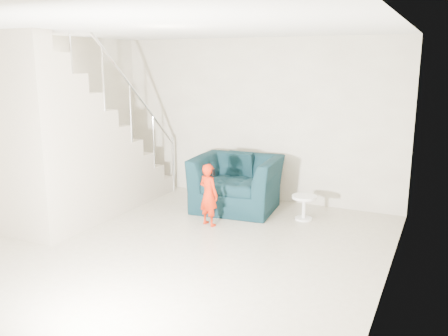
{
  "coord_description": "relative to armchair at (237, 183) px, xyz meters",
  "views": [
    {
      "loc": [
        2.97,
        -4.67,
        2.32
      ],
      "look_at": [
        0.15,
        1.2,
        0.85
      ],
      "focal_mm": 38.0,
      "sensor_mm": 36.0,
      "label": 1
    }
  ],
  "objects": [
    {
      "name": "back_wall",
      "position": [
        0.01,
        0.75,
        0.93
      ],
      "size": [
        5.0,
        0.0,
        5.0
      ],
      "primitive_type": "plane",
      "rotation": [
        1.57,
        0.0,
        0.0
      ],
      "color": "#A09583",
      "rests_on": "floor"
    },
    {
      "name": "phone",
      "position": [
        0.04,
        -0.89,
        0.37
      ],
      "size": [
        0.03,
        0.05,
        0.1
      ],
      "primitive_type": "cube",
      "rotation": [
        0.0,
        0.0,
        -0.15
      ],
      "color": "black",
      "rests_on": "toddler"
    },
    {
      "name": "right_wall",
      "position": [
        2.51,
        -2.0,
        0.93
      ],
      "size": [
        0.0,
        5.5,
        5.5
      ],
      "primitive_type": "plane",
      "rotation": [
        1.57,
        0.0,
        -1.57
      ],
      "color": "#A09583",
      "rests_on": "floor"
    },
    {
      "name": "staircase",
      "position": [
        -1.99,
        -1.45,
        0.52
      ],
      "size": [
        1.02,
        3.03,
        3.62
      ],
      "color": "#ADA089",
      "rests_on": "floor"
    },
    {
      "name": "cushion",
      "position": [
        -0.07,
        0.33,
        0.24
      ],
      "size": [
        0.43,
        0.21,
        0.43
      ],
      "primitive_type": "cube",
      "rotation": [
        0.21,
        0.0,
        0.0
      ],
      "color": "black",
      "rests_on": "armchair"
    },
    {
      "name": "floor",
      "position": [
        0.01,
        -2.0,
        -0.42
      ],
      "size": [
        5.5,
        5.5,
        0.0
      ],
      "primitive_type": "plane",
      "color": "gray",
      "rests_on": "ground"
    },
    {
      "name": "armchair",
      "position": [
        0.0,
        0.0,
        0.0
      ],
      "size": [
        1.41,
        1.26,
        0.85
      ],
      "primitive_type": "imported",
      "rotation": [
        0.0,
        0.0,
        0.1
      ],
      "color": "black",
      "rests_on": "floor"
    },
    {
      "name": "toddler",
      "position": [
        -0.04,
        -0.88,
        0.03
      ],
      "size": [
        0.38,
        0.31,
        0.91
      ],
      "primitive_type": "imported",
      "rotation": [
        0.0,
        0.0,
        2.8
      ],
      "color": "#981704",
      "rests_on": "floor"
    },
    {
      "name": "side_table",
      "position": [
        1.13,
        -0.06,
        -0.18
      ],
      "size": [
        0.37,
        0.37,
        0.37
      ],
      "color": "silver",
      "rests_on": "floor"
    },
    {
      "name": "left_wall",
      "position": [
        -2.49,
        -2.0,
        0.93
      ],
      "size": [
        0.0,
        5.5,
        5.5
      ],
      "primitive_type": "plane",
      "rotation": [
        1.57,
        0.0,
        1.57
      ],
      "color": "#A09583",
      "rests_on": "floor"
    },
    {
      "name": "throw",
      "position": [
        -0.54,
        0.03,
        0.11
      ],
      "size": [
        0.05,
        0.47,
        0.53
      ],
      "primitive_type": "cube",
      "color": "black",
      "rests_on": "armchair"
    },
    {
      "name": "ceiling",
      "position": [
        0.01,
        -2.0,
        2.28
      ],
      "size": [
        5.5,
        5.5,
        0.0
      ],
      "primitive_type": "plane",
      "rotation": [
        3.14,
        0.0,
        0.0
      ],
      "color": "silver",
      "rests_on": "back_wall"
    }
  ]
}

